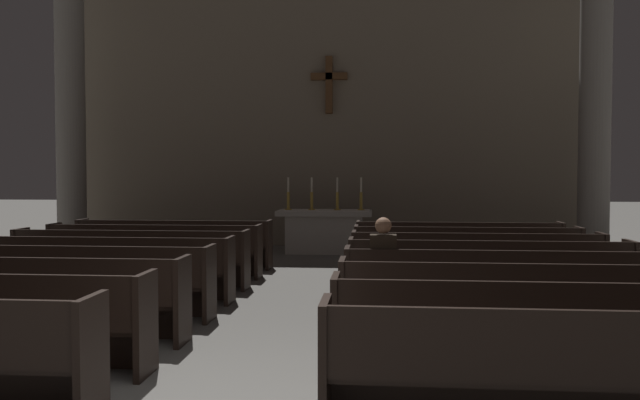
{
  "coord_description": "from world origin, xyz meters",
  "views": [
    {
      "loc": [
        1.23,
        -4.53,
        1.84
      ],
      "look_at": [
        0.0,
        9.19,
        1.29
      ],
      "focal_mm": 36.11,
      "sensor_mm": 36.0,
      "label": 1
    }
  ],
  "objects_px": {
    "pew_right_row_6": "(476,263)",
    "altar": "(324,230)",
    "pew_left_row_8": "(174,244)",
    "candlestick_outer_left": "(288,199)",
    "pew_right_row_1": "(599,373)",
    "pew_right_row_3": "(525,307)",
    "pew_right_row_7": "(466,254)",
    "pew_left_row_5": "(102,268)",
    "pew_left_row_6": "(131,258)",
    "pew_right_row_4": "(504,288)",
    "candlestick_outer_right": "(361,199)",
    "column_right_third": "(595,105)",
    "pew_left_row_4": "(64,281)",
    "candlestick_inner_left": "(312,199)",
    "pew_right_row_8": "(458,246)",
    "pew_left_row_7": "(155,250)",
    "pew_right_row_2": "(555,333)",
    "pew_right_row_5": "(488,274)",
    "candlestick_inner_right": "(337,199)",
    "column_left_third": "(70,110)",
    "pew_left_row_3": "(16,298)",
    "lone_worshipper": "(383,268)"
  },
  "relations": [
    {
      "from": "candlestick_outer_right",
      "to": "pew_right_row_6",
      "type": "bearing_deg",
      "value": -68.63
    },
    {
      "from": "candlestick_inner_right",
      "to": "pew_left_row_6",
      "type": "bearing_deg",
      "value": -122.15
    },
    {
      "from": "pew_right_row_5",
      "to": "pew_right_row_1",
      "type": "bearing_deg",
      "value": -90.0
    },
    {
      "from": "pew_right_row_2",
      "to": "pew_right_row_4",
      "type": "relative_size",
      "value": 1.0
    },
    {
      "from": "pew_left_row_3",
      "to": "pew_right_row_8",
      "type": "xyz_separation_m",
      "value": [
        5.49,
        5.55,
        0.0
      ]
    },
    {
      "from": "pew_left_row_4",
      "to": "pew_right_row_7",
      "type": "distance_m",
      "value": 6.42
    },
    {
      "from": "pew_right_row_4",
      "to": "candlestick_inner_right",
      "type": "xyz_separation_m",
      "value": [
        -2.45,
        7.06,
        0.78
      ]
    },
    {
      "from": "column_right_third",
      "to": "pew_right_row_7",
      "type": "bearing_deg",
      "value": -133.48
    },
    {
      "from": "pew_left_row_5",
      "to": "pew_right_row_6",
      "type": "bearing_deg",
      "value": 11.42
    },
    {
      "from": "pew_left_row_7",
      "to": "column_right_third",
      "type": "relative_size",
      "value": 0.56
    },
    {
      "from": "pew_right_row_3",
      "to": "column_left_third",
      "type": "relative_size",
      "value": 0.56
    },
    {
      "from": "pew_right_row_4",
      "to": "candlestick_outer_right",
      "type": "relative_size",
      "value": 5.04
    },
    {
      "from": "pew_left_row_8",
      "to": "pew_right_row_8",
      "type": "relative_size",
      "value": 1.0
    },
    {
      "from": "pew_left_row_6",
      "to": "pew_right_row_6",
      "type": "xyz_separation_m",
      "value": [
        5.49,
        0.0,
        0.0
      ]
    },
    {
      "from": "candlestick_inner_left",
      "to": "candlestick_inner_right",
      "type": "xyz_separation_m",
      "value": [
        0.6,
        0.0,
        0.0
      ]
    },
    {
      "from": "pew_right_row_3",
      "to": "pew_right_row_7",
      "type": "xyz_separation_m",
      "value": [
        0.0,
        4.44,
        0.0
      ]
    },
    {
      "from": "candlestick_inner_left",
      "to": "pew_right_row_2",
      "type": "bearing_deg",
      "value": -71.83
    },
    {
      "from": "pew_left_row_7",
      "to": "pew_right_row_2",
      "type": "bearing_deg",
      "value": -45.28
    },
    {
      "from": "pew_left_row_4",
      "to": "pew_right_row_2",
      "type": "distance_m",
      "value": 5.92
    },
    {
      "from": "pew_left_row_4",
      "to": "pew_left_row_5",
      "type": "xyz_separation_m",
      "value": [
        0.0,
        1.11,
        0.0
      ]
    },
    {
      "from": "pew_right_row_4",
      "to": "pew_right_row_7",
      "type": "xyz_separation_m",
      "value": [
        0.0,
        3.33,
        0.0
      ]
    },
    {
      "from": "pew_right_row_3",
      "to": "candlestick_inner_left",
      "type": "bearing_deg",
      "value": 110.44
    },
    {
      "from": "pew_left_row_5",
      "to": "pew_left_row_6",
      "type": "relative_size",
      "value": 1.0
    },
    {
      "from": "pew_left_row_8",
      "to": "pew_right_row_2",
      "type": "height_order",
      "value": "same"
    },
    {
      "from": "pew_left_row_3",
      "to": "candlestick_inner_left",
      "type": "distance_m",
      "value": 8.57
    },
    {
      "from": "pew_right_row_8",
      "to": "altar",
      "type": "bearing_deg",
      "value": 136.26
    },
    {
      "from": "pew_left_row_6",
      "to": "pew_left_row_7",
      "type": "bearing_deg",
      "value": 90.0
    },
    {
      "from": "pew_left_row_3",
      "to": "pew_right_row_5",
      "type": "relative_size",
      "value": 1.0
    },
    {
      "from": "candlestick_outer_left",
      "to": "candlestick_outer_right",
      "type": "relative_size",
      "value": 1.0
    },
    {
      "from": "pew_right_row_4",
      "to": "candlestick_outer_right",
      "type": "bearing_deg",
      "value": 105.02
    },
    {
      "from": "pew_left_row_8",
      "to": "pew_right_row_4",
      "type": "bearing_deg",
      "value": -38.93
    },
    {
      "from": "pew_right_row_4",
      "to": "column_left_third",
      "type": "distance_m",
      "value": 11.32
    },
    {
      "from": "pew_left_row_6",
      "to": "pew_right_row_5",
      "type": "xyz_separation_m",
      "value": [
        5.49,
        -1.11,
        0.0
      ]
    },
    {
      "from": "pew_right_row_7",
      "to": "candlestick_outer_right",
      "type": "relative_size",
      "value": 5.04
    },
    {
      "from": "pew_left_row_7",
      "to": "column_right_third",
      "type": "height_order",
      "value": "column_right_third"
    },
    {
      "from": "altar",
      "to": "candlestick_outer_right",
      "type": "height_order",
      "value": "candlestick_outer_right"
    },
    {
      "from": "candlestick_outer_left",
      "to": "pew_left_row_3",
      "type": "bearing_deg",
      "value": -103.06
    },
    {
      "from": "pew_right_row_1",
      "to": "pew_right_row_6",
      "type": "bearing_deg",
      "value": 90.0
    },
    {
      "from": "pew_right_row_1",
      "to": "pew_right_row_5",
      "type": "height_order",
      "value": "same"
    },
    {
      "from": "pew_right_row_1",
      "to": "candlestick_outer_right",
      "type": "distance_m",
      "value": 10.59
    },
    {
      "from": "pew_left_row_8",
      "to": "candlestick_outer_left",
      "type": "distance_m",
      "value": 3.33
    },
    {
      "from": "pew_right_row_8",
      "to": "pew_right_row_3",
      "type": "bearing_deg",
      "value": -90.0
    },
    {
      "from": "candlestick_outer_left",
      "to": "candlestick_inner_left",
      "type": "distance_m",
      "value": 0.55
    },
    {
      "from": "pew_right_row_5",
      "to": "column_right_third",
      "type": "height_order",
      "value": "column_right_third"
    },
    {
      "from": "pew_left_row_7",
      "to": "candlestick_outer_left",
      "type": "bearing_deg",
      "value": 63.1
    },
    {
      "from": "pew_right_row_1",
      "to": "lone_worshipper",
      "type": "height_order",
      "value": "lone_worshipper"
    },
    {
      "from": "pew_right_row_1",
      "to": "candlestick_inner_right",
      "type": "relative_size",
      "value": 5.04
    },
    {
      "from": "pew_right_row_5",
      "to": "altar",
      "type": "relative_size",
      "value": 1.74
    },
    {
      "from": "pew_right_row_6",
      "to": "altar",
      "type": "distance_m",
      "value": 5.57
    },
    {
      "from": "column_right_third",
      "to": "altar",
      "type": "bearing_deg",
      "value": 176.36
    }
  ]
}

